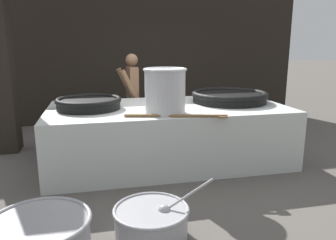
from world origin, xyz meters
The scene contains 10 objects.
ground_plane centered at (0.00, 0.00, 0.00)m, with size 60.00×60.00×0.00m, color #56514C.
back_wall centered at (0.00, 3.06, 1.76)m, with size 7.88×0.24×3.52m, color black.
hearth_platform centered at (0.00, 0.00, 0.45)m, with size 3.67×1.83×0.90m.
giant_wok_near centered at (-1.21, 0.03, 0.99)m, with size 0.97×0.97×0.17m.
giant_wok_far centered at (1.08, 0.13, 1.00)m, with size 1.26×1.26×0.18m.
stock_pot centered at (-0.16, -0.53, 1.23)m, with size 0.60×0.60×0.63m.
stirring_paddle centered at (-0.02, -0.83, 0.92)m, with size 1.35×0.39×0.04m.
cook centered at (-0.42, 1.29, 0.91)m, with size 0.40×0.62×1.68m.
prep_bowl_vegetables centered at (-0.64, -2.11, 0.18)m, with size 0.95×0.74×0.62m.
prep_bowl_meat centered at (-1.62, -2.30, 0.24)m, with size 0.87×0.87×0.43m.
Camera 1 is at (-1.11, -4.93, 1.84)m, focal length 35.00 mm.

